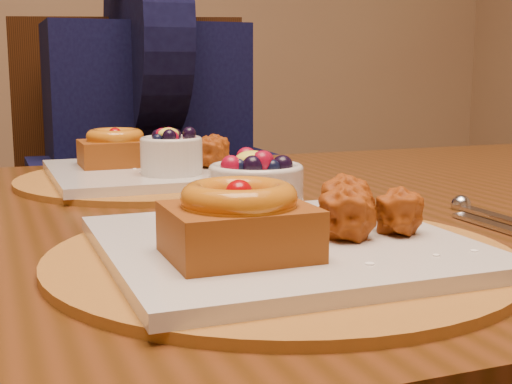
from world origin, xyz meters
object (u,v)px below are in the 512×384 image
at_px(diner, 147,113).
at_px(place_setting_near, 277,233).
at_px(dining_table, 204,279).
at_px(chair_far, 125,241).
at_px(place_setting_far, 156,167).

bearing_deg(diner, place_setting_near, -86.10).
distance_m(dining_table, diner, 0.69).
bearing_deg(chair_far, diner, 4.43).
xyz_separation_m(dining_table, diner, (0.09, 0.67, 0.14)).
relative_size(dining_table, diner, 2.08).
xyz_separation_m(place_setting_far, diner, (0.09, 0.45, 0.05)).
xyz_separation_m(place_setting_near, diner, (0.09, 0.88, 0.04)).
distance_m(chair_far, diner, 0.26).
bearing_deg(chair_far, place_setting_near, -74.88).
bearing_deg(diner, chair_far, 176.48).
distance_m(dining_table, place_setting_far, 0.24).
bearing_deg(place_setting_near, place_setting_far, 89.95).
bearing_deg(diner, place_setting_far, -91.39).
height_order(dining_table, place_setting_near, place_setting_near).
bearing_deg(chair_far, dining_table, -75.46).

